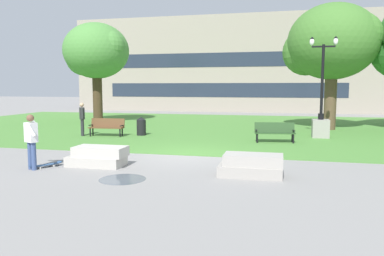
{
  "coord_description": "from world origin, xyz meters",
  "views": [
    {
      "loc": [
        3.35,
        -13.28,
        2.56
      ],
      "look_at": [
        0.57,
        -1.4,
        1.2
      ],
      "focal_mm": 35.0,
      "sensor_mm": 36.0,
      "label": 1
    }
  ],
  "objects_px": {
    "park_bench_near_right": "(107,126)",
    "person_bystander_near_lawn": "(82,117)",
    "lamp_post_center": "(321,117)",
    "park_bench_near_left": "(275,131)",
    "trash_bin": "(141,126)",
    "concrete_block_left": "(252,166)",
    "person_skateboarder": "(31,138)",
    "skateboard": "(46,165)",
    "concrete_block_center": "(98,157)"
  },
  "relations": [
    {
      "from": "concrete_block_center",
      "to": "park_bench_near_right",
      "type": "distance_m",
      "value": 7.35
    },
    {
      "from": "park_bench_near_left",
      "to": "park_bench_near_right",
      "type": "height_order",
      "value": "same"
    },
    {
      "from": "person_skateboarder",
      "to": "skateboard",
      "type": "bearing_deg",
      "value": 61.33
    },
    {
      "from": "lamp_post_center",
      "to": "trash_bin",
      "type": "bearing_deg",
      "value": -172.28
    },
    {
      "from": "park_bench_near_left",
      "to": "park_bench_near_right",
      "type": "distance_m",
      "value": 8.44
    },
    {
      "from": "lamp_post_center",
      "to": "trash_bin",
      "type": "relative_size",
      "value": 5.18
    },
    {
      "from": "park_bench_near_left",
      "to": "lamp_post_center",
      "type": "relative_size",
      "value": 0.37
    },
    {
      "from": "concrete_block_center",
      "to": "trash_bin",
      "type": "height_order",
      "value": "trash_bin"
    },
    {
      "from": "park_bench_near_right",
      "to": "park_bench_near_left",
      "type": "bearing_deg",
      "value": -1.9
    },
    {
      "from": "trash_bin",
      "to": "person_bystander_near_lawn",
      "type": "relative_size",
      "value": 0.56
    },
    {
      "from": "park_bench_near_right",
      "to": "person_skateboarder",
      "type": "bearing_deg",
      "value": -80.94
    },
    {
      "from": "person_skateboarder",
      "to": "park_bench_near_right",
      "type": "distance_m",
      "value": 7.79
    },
    {
      "from": "person_skateboarder",
      "to": "trash_bin",
      "type": "xyz_separation_m",
      "value": [
        0.38,
        8.38,
        -0.47
      ]
    },
    {
      "from": "person_skateboarder",
      "to": "trash_bin",
      "type": "bearing_deg",
      "value": 87.39
    },
    {
      "from": "park_bench_near_right",
      "to": "concrete_block_left",
      "type": "bearing_deg",
      "value": -41.66
    },
    {
      "from": "concrete_block_center",
      "to": "concrete_block_left",
      "type": "xyz_separation_m",
      "value": [
        4.93,
        -0.29,
        0.0
      ]
    },
    {
      "from": "park_bench_near_left",
      "to": "trash_bin",
      "type": "distance_m",
      "value": 6.9
    },
    {
      "from": "park_bench_near_right",
      "to": "lamp_post_center",
      "type": "xyz_separation_m",
      "value": [
        10.64,
        1.93,
        0.49
      ]
    },
    {
      "from": "concrete_block_left",
      "to": "park_bench_near_right",
      "type": "relative_size",
      "value": 0.99
    },
    {
      "from": "person_skateboarder",
      "to": "park_bench_near_right",
      "type": "height_order",
      "value": "person_skateboarder"
    },
    {
      "from": "park_bench_near_left",
      "to": "person_bystander_near_lawn",
      "type": "height_order",
      "value": "person_bystander_near_lawn"
    },
    {
      "from": "concrete_block_center",
      "to": "park_bench_near_left",
      "type": "distance_m",
      "value": 8.46
    },
    {
      "from": "lamp_post_center",
      "to": "person_bystander_near_lawn",
      "type": "relative_size",
      "value": 2.91
    },
    {
      "from": "skateboard",
      "to": "concrete_block_center",
      "type": "bearing_deg",
      "value": 21.01
    },
    {
      "from": "skateboard",
      "to": "trash_bin",
      "type": "height_order",
      "value": "trash_bin"
    },
    {
      "from": "concrete_block_left",
      "to": "person_skateboarder",
      "type": "relative_size",
      "value": 1.06
    },
    {
      "from": "park_bench_near_left",
      "to": "lamp_post_center",
      "type": "height_order",
      "value": "lamp_post_center"
    },
    {
      "from": "concrete_block_left",
      "to": "person_bystander_near_lawn",
      "type": "bearing_deg",
      "value": 143.31
    },
    {
      "from": "lamp_post_center",
      "to": "concrete_block_center",
      "type": "bearing_deg",
      "value": -131.62
    },
    {
      "from": "park_bench_near_right",
      "to": "lamp_post_center",
      "type": "height_order",
      "value": "lamp_post_center"
    },
    {
      "from": "park_bench_near_right",
      "to": "person_bystander_near_lawn",
      "type": "xyz_separation_m",
      "value": [
        -1.29,
        -0.18,
        0.44
      ]
    },
    {
      "from": "person_skateboarder",
      "to": "concrete_block_left",
      "type": "bearing_deg",
      "value": 5.71
    },
    {
      "from": "trash_bin",
      "to": "park_bench_near_left",
      "type": "bearing_deg",
      "value": -8.2
    },
    {
      "from": "concrete_block_center",
      "to": "trash_bin",
      "type": "bearing_deg",
      "value": 100.29
    },
    {
      "from": "concrete_block_left",
      "to": "park_bench_near_left",
      "type": "distance_m",
      "value": 6.76
    },
    {
      "from": "park_bench_near_left",
      "to": "trash_bin",
      "type": "xyz_separation_m",
      "value": [
        -6.83,
        0.98,
        -0.04
      ]
    },
    {
      "from": "skateboard",
      "to": "trash_bin",
      "type": "relative_size",
      "value": 1.02
    },
    {
      "from": "concrete_block_center",
      "to": "person_skateboarder",
      "type": "bearing_deg",
      "value": -151.12
    },
    {
      "from": "person_skateboarder",
      "to": "park_bench_near_left",
      "type": "distance_m",
      "value": 10.34
    },
    {
      "from": "park_bench_near_left",
      "to": "lamp_post_center",
      "type": "xyz_separation_m",
      "value": [
        2.21,
        2.21,
        0.49
      ]
    },
    {
      "from": "concrete_block_left",
      "to": "skateboard",
      "type": "distance_m",
      "value": 6.47
    },
    {
      "from": "park_bench_near_right",
      "to": "trash_bin",
      "type": "distance_m",
      "value": 1.75
    },
    {
      "from": "concrete_block_left",
      "to": "lamp_post_center",
      "type": "bearing_deg",
      "value": 72.84
    },
    {
      "from": "concrete_block_center",
      "to": "park_bench_near_left",
      "type": "bearing_deg",
      "value": 49.62
    },
    {
      "from": "person_skateboarder",
      "to": "skateboard",
      "type": "distance_m",
      "value": 0.98
    },
    {
      "from": "park_bench_near_right",
      "to": "person_bystander_near_lawn",
      "type": "distance_m",
      "value": 1.38
    },
    {
      "from": "person_skateboarder",
      "to": "lamp_post_center",
      "type": "bearing_deg",
      "value": 45.57
    },
    {
      "from": "concrete_block_center",
      "to": "person_bystander_near_lawn",
      "type": "xyz_separation_m",
      "value": [
        -4.24,
        6.55,
        0.68
      ]
    },
    {
      "from": "concrete_block_center",
      "to": "trash_bin",
      "type": "relative_size",
      "value": 1.96
    },
    {
      "from": "concrete_block_center",
      "to": "park_bench_near_left",
      "type": "relative_size",
      "value": 1.02
    }
  ]
}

